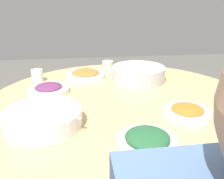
# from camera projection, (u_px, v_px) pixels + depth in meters

# --- Properties ---
(round_dining_table) EXTENTS (1.32, 1.32, 0.75)m
(round_dining_table) POSITION_uv_depth(u_px,v_px,m) (123.00, 114.00, 1.19)
(round_dining_table) COLOR #99999E
(round_dining_table) RESTS_ON ground
(rice_bowl) EXTENTS (0.31, 0.31, 0.09)m
(rice_bowl) POSITION_uv_depth(u_px,v_px,m) (138.00, 73.00, 1.43)
(rice_bowl) COLOR #B2B5BA
(rice_bowl) RESTS_ON round_dining_table
(soup_bowl) EXTENTS (0.29, 0.30, 0.07)m
(soup_bowl) POSITION_uv_depth(u_px,v_px,m) (43.00, 118.00, 0.93)
(soup_bowl) COLOR white
(soup_bowl) RESTS_ON round_dining_table
(dish_stirfry) EXTENTS (0.19, 0.19, 0.04)m
(dish_stirfry) POSITION_uv_depth(u_px,v_px,m) (187.00, 111.00, 1.01)
(dish_stirfry) COLOR white
(dish_stirfry) RESTS_ON round_dining_table
(dish_eggplant) EXTENTS (0.21, 0.21, 0.04)m
(dish_eggplant) POSITION_uv_depth(u_px,v_px,m) (49.00, 89.00, 1.26)
(dish_eggplant) COLOR white
(dish_eggplant) RESTS_ON round_dining_table
(dish_greens) EXTENTS (0.21, 0.21, 0.05)m
(dish_greens) POSITION_uv_depth(u_px,v_px,m) (147.00, 140.00, 0.80)
(dish_greens) COLOR silver
(dish_greens) RESTS_ON round_dining_table
(dish_tofu_braise) EXTENTS (0.24, 0.24, 0.05)m
(dish_tofu_braise) POSITION_uv_depth(u_px,v_px,m) (85.00, 74.00, 1.49)
(dish_tofu_braise) COLOR white
(dish_tofu_braise) RESTS_ON round_dining_table
(tea_cup_near) EXTENTS (0.06, 0.06, 0.07)m
(tea_cup_near) POSITION_uv_depth(u_px,v_px,m) (37.00, 76.00, 1.41)
(tea_cup_near) COLOR white
(tea_cup_near) RESTS_ON round_dining_table
(tea_cup_far) EXTENTS (0.07, 0.07, 0.06)m
(tea_cup_far) POSITION_uv_depth(u_px,v_px,m) (108.00, 66.00, 1.62)
(tea_cup_far) COLOR silver
(tea_cup_far) RESTS_ON round_dining_table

